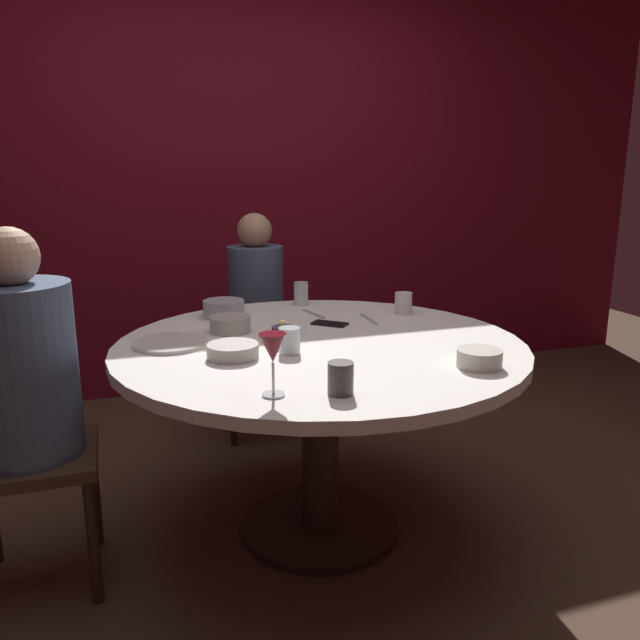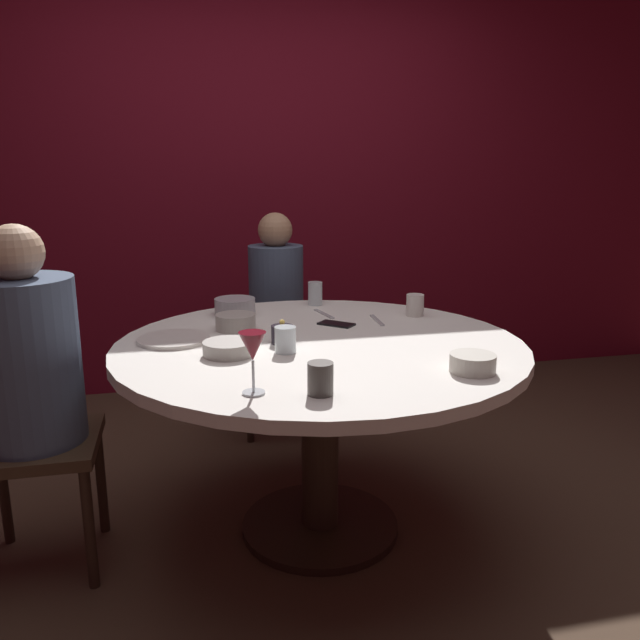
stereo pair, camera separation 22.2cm
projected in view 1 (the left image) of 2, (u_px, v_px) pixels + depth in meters
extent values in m
plane|color=#4C3828|center=(320.00, 528.00, 2.42)|extent=(8.00, 8.00, 0.00)
cube|color=maroon|center=(225.00, 179.00, 3.78)|extent=(6.00, 0.10, 2.60)
cylinder|color=white|center=(320.00, 347.00, 2.25)|extent=(1.47, 1.47, 0.04)
cylinder|color=#332319|center=(320.00, 443.00, 2.34)|extent=(0.14, 0.14, 0.71)
cylinder|color=#2D2116|center=(320.00, 525.00, 2.42)|extent=(0.60, 0.60, 0.03)
cube|color=#3F2D1E|center=(32.00, 458.00, 2.01)|extent=(0.40, 0.40, 0.04)
cylinder|color=#475670|center=(22.00, 371.00, 1.94)|extent=(0.34, 0.34, 0.55)
sphere|color=tan|center=(8.00, 257.00, 1.86)|extent=(0.18, 0.18, 0.18)
cylinder|color=#332319|center=(93.00, 542.00, 1.96)|extent=(0.04, 0.04, 0.43)
cylinder|color=#332319|center=(95.00, 491.00, 2.27)|extent=(0.04, 0.04, 0.43)
cube|color=#3F2D1E|center=(257.00, 347.00, 3.26)|extent=(0.40, 0.40, 0.04)
cylinder|color=#475670|center=(256.00, 296.00, 3.19)|extent=(0.28, 0.28, 0.51)
sphere|color=tan|center=(254.00, 231.00, 3.11)|extent=(0.18, 0.18, 0.18)
cylinder|color=#332319|center=(221.00, 383.00, 3.42)|extent=(0.04, 0.04, 0.43)
cylinder|color=#332319|center=(233.00, 405.00, 3.10)|extent=(0.04, 0.04, 0.43)
cylinder|color=#332319|center=(281.00, 377.00, 3.52)|extent=(0.04, 0.04, 0.43)
cylinder|color=#332319|center=(298.00, 397.00, 3.21)|extent=(0.04, 0.04, 0.43)
cylinder|color=black|center=(283.00, 335.00, 2.20)|extent=(0.08, 0.08, 0.06)
sphere|color=#F9D159|center=(283.00, 323.00, 2.19)|extent=(0.02, 0.02, 0.02)
cylinder|color=silver|center=(274.00, 395.00, 1.71)|extent=(0.06, 0.06, 0.01)
cylinder|color=silver|center=(273.00, 378.00, 1.70)|extent=(0.01, 0.01, 0.09)
cone|color=maroon|center=(273.00, 348.00, 1.68)|extent=(0.08, 0.08, 0.08)
cylinder|color=silver|center=(171.00, 343.00, 2.20)|extent=(0.26, 0.26, 0.01)
cube|color=black|center=(330.00, 324.00, 2.49)|extent=(0.15, 0.15, 0.01)
cylinder|color=#B7B7BC|center=(224.00, 309.00, 2.61)|extent=(0.17, 0.17, 0.07)
cylinder|color=#B2ADA3|center=(233.00, 351.00, 2.05)|extent=(0.17, 0.17, 0.05)
cylinder|color=beige|center=(479.00, 358.00, 1.95)|extent=(0.14, 0.14, 0.06)
cylinder|color=#B2ADA3|center=(230.00, 324.00, 2.37)|extent=(0.15, 0.15, 0.06)
cylinder|color=silver|center=(301.00, 294.00, 2.83)|extent=(0.07, 0.07, 0.11)
cylinder|color=silver|center=(289.00, 341.00, 2.09)|extent=(0.07, 0.07, 0.09)
cylinder|color=silver|center=(403.00, 303.00, 2.67)|extent=(0.07, 0.07, 0.09)
cylinder|color=#4C4742|center=(341.00, 378.00, 1.71)|extent=(0.07, 0.07, 0.09)
cube|color=#B7B7BC|center=(368.00, 319.00, 2.57)|extent=(0.03, 0.18, 0.01)
cube|color=#B7B7BC|center=(313.00, 314.00, 2.66)|extent=(0.05, 0.18, 0.01)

